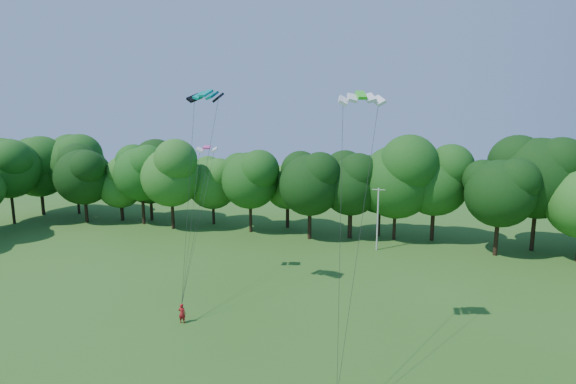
# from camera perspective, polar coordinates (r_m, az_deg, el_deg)

# --- Properties ---
(utility_pole) EXTENTS (1.44, 0.18, 7.18)m
(utility_pole) POSITION_cam_1_polar(r_m,az_deg,el_deg) (51.65, 11.31, -3.28)
(utility_pole) COLOR #B7B8AF
(utility_pole) RESTS_ON ground
(kite_flyer_left) EXTENTS (0.59, 0.42, 1.54)m
(kite_flyer_left) POSITION_cam_1_polar(r_m,az_deg,el_deg) (35.53, -13.31, -14.76)
(kite_flyer_left) COLOR #AC161A
(kite_flyer_left) RESTS_ON ground
(kite_teal) EXTENTS (3.01, 1.71, 0.64)m
(kite_teal) POSITION_cam_1_polar(r_m,az_deg,el_deg) (36.43, -10.36, 12.23)
(kite_teal) COLOR #04877F
(kite_teal) RESTS_ON ground
(kite_green) EXTENTS (2.95, 1.99, 0.59)m
(kite_green) POSITION_cam_1_polar(r_m,az_deg,el_deg) (28.09, 9.26, 12.04)
(kite_green) COLOR #33CF1F
(kite_green) RESTS_ON ground
(kite_pink) EXTENTS (2.11, 1.46, 0.30)m
(kite_pink) POSITION_cam_1_polar(r_m,az_deg,el_deg) (41.09, -10.27, 5.62)
(kite_pink) COLOR #E9409A
(kite_pink) RESTS_ON ground
(tree_back_west) EXTENTS (8.13, 8.13, 11.83)m
(tree_back_west) POSITION_cam_1_polar(r_m,az_deg,el_deg) (65.04, -18.15, 2.46)
(tree_back_west) COLOR black
(tree_back_west) RESTS_ON ground
(tree_back_center) EXTENTS (7.40, 7.40, 10.77)m
(tree_back_center) POSITION_cam_1_polar(r_m,az_deg,el_deg) (56.96, 11.59, 1.05)
(tree_back_center) COLOR black
(tree_back_center) RESTS_ON ground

